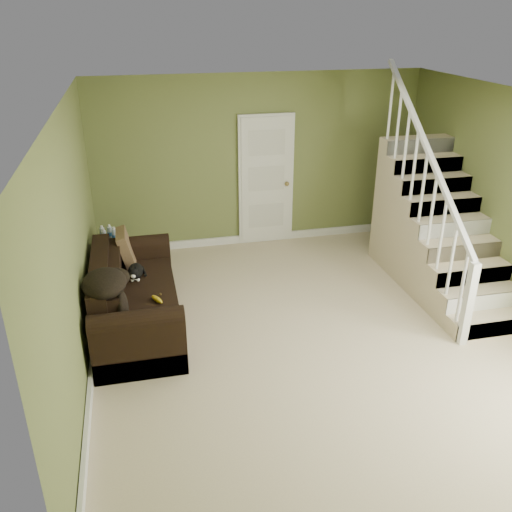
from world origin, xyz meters
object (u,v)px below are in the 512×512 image
side_table (113,260)px  banana (157,299)px  sofa (133,301)px  cat (136,272)px

side_table → banana: side_table is taller
sofa → banana: size_ratio=10.48×
side_table → sofa: bearing=-79.4°
sofa → banana: 0.46m
side_table → banana: 1.74m
cat → banana: bearing=-63.6°
side_table → cat: (0.31, -1.02, 0.27)m
banana → side_table: bearing=80.1°
side_table → cat: side_table is taller
cat → sofa: bearing=-93.9°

